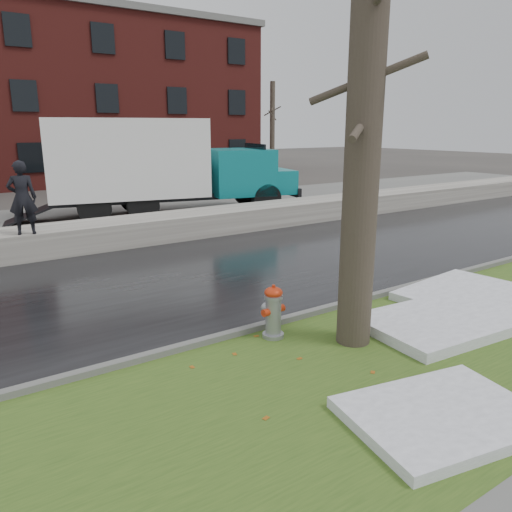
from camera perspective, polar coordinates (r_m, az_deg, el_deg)
ground at (r=8.66m, az=10.28°, el=-8.99°), size 120.00×120.00×0.00m
verge at (r=7.90m, az=16.77°, el=-11.63°), size 60.00×4.50×0.04m
road at (r=12.05m, az=-4.84°, el=-1.93°), size 60.00×7.00×0.03m
parking_lot at (r=19.72m, az=-17.21°, el=3.95°), size 60.00×9.00×0.03m
curb at (r=9.31m, az=5.97°, el=-6.65°), size 60.00×0.15×0.14m
snowbank at (r=15.66m, az=-12.52°, el=2.98°), size 60.00×1.60×0.75m
brick_building at (r=36.43m, az=-23.16°, el=15.92°), size 26.00×12.00×10.00m
bg_tree_right at (r=36.66m, az=1.87°, el=14.41°), size 1.40×1.62×6.50m
fire_hydrant at (r=8.22m, az=1.97°, el=-6.12°), size 0.44×0.39×0.91m
tree at (r=7.68m, az=12.24°, el=14.29°), size 1.26×1.42×6.73m
box_truck at (r=20.10m, az=-11.07°, el=10.16°), size 11.31×4.58×3.74m
worker at (r=13.96m, az=-25.15°, el=6.04°), size 0.76×0.58×1.87m
snow_patch_near at (r=11.03m, az=23.12°, el=-4.09°), size 2.78×2.25×0.16m
snow_patch_far at (r=6.58m, az=20.51°, el=-16.69°), size 2.47×2.00×0.14m
snow_patch_side at (r=9.37m, az=20.59°, el=-7.01°), size 2.94×2.03×0.18m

